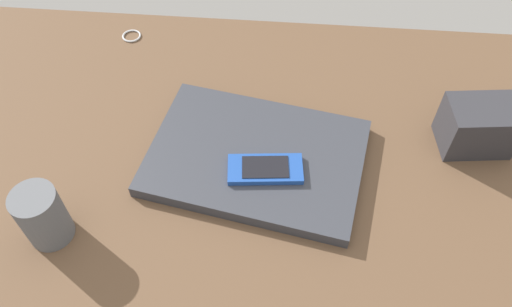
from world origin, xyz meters
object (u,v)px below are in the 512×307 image
at_px(pen_cup, 43,216).
at_px(laptop_closed, 256,157).
at_px(desk_organizer, 478,126).
at_px(key_ring, 132,36).
at_px(cell_phone_on_laptop, 265,169).

bearing_deg(pen_cup, laptop_closed, 28.69).
bearing_deg(laptop_closed, desk_organizer, 21.71).
bearing_deg(key_ring, desk_organizer, -19.29).
bearing_deg(cell_phone_on_laptop, pen_cup, -157.98).
bearing_deg(desk_organizer, key_ring, 153.92).
distance_m(laptop_closed, cell_phone_on_laptop, 0.04).
distance_m(pen_cup, key_ring, 0.43).
height_order(cell_phone_on_laptop, desk_organizer, desk_organizer).
relative_size(pen_cup, key_ring, 2.54).
height_order(laptop_closed, desk_organizer, desk_organizer).
relative_size(key_ring, desk_organizer, 0.34).
relative_size(cell_phone_on_laptop, desk_organizer, 1.08).
height_order(pen_cup, key_ring, pen_cup).
xyz_separation_m(laptop_closed, desk_organizer, (0.34, 0.07, 0.03)).
xyz_separation_m(cell_phone_on_laptop, key_ring, (-0.28, 0.31, -0.02)).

